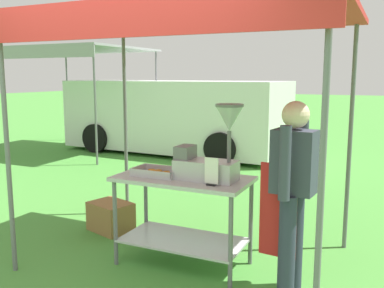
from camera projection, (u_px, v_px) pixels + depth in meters
ground_plane at (286, 165)px, 8.78m from camera, size 70.00×70.00×0.00m
stall_canopy at (187, 25)px, 3.90m from camera, size 2.94×2.09×2.35m
donut_cart at (183, 201)px, 4.07m from camera, size 1.27×0.66×0.87m
donut_tray at (156, 173)px, 4.10m from camera, size 0.45×0.29×0.07m
donut_fryer at (211, 153)px, 3.87m from camera, size 0.62×0.28×0.70m
menu_sign at (211, 174)px, 3.70m from camera, size 0.13×0.05×0.24m
vendor at (292, 188)px, 3.49m from camera, size 0.46×0.54×1.61m
supply_crate at (111, 217)px, 5.04m from camera, size 0.57×0.49×0.34m
van_white at (174, 115)px, 10.21m from camera, size 5.33×2.30×1.69m
neighbour_tent at (76, 52)px, 10.11m from camera, size 3.07×2.67×2.45m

